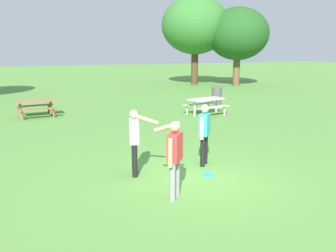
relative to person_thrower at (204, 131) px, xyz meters
name	(u,v)px	position (x,y,z in m)	size (l,w,h in m)	color
ground_plane	(193,179)	(-0.73, -0.85, -0.94)	(120.00, 120.00, 0.00)	#568E3D
person_thrower	(204,131)	(0.00, 0.00, 0.00)	(0.44, 0.47, 1.64)	black
person_catcher	(174,154)	(-1.56, -1.68, 0.02)	(0.49, 0.84, 1.64)	gray
person_bystander	(135,137)	(-1.93, -0.07, 0.02)	(0.65, 0.73, 1.64)	black
frisbee	(208,175)	(-0.26, -0.74, -0.93)	(0.29, 0.29, 0.03)	#2D9EDB
picnic_table_near	(206,103)	(3.44, 6.49, -0.38)	(1.97, 1.76, 0.77)	beige
picnic_table_far	(36,105)	(-4.02, 8.86, -0.38)	(1.87, 1.63, 0.77)	olive
trash_can_further_along	(217,95)	(5.51, 9.16, -0.46)	(0.59, 0.59, 0.96)	#515156
tree_far_right	(195,25)	(9.09, 19.44, 3.99)	(5.64, 5.64, 7.36)	#4C3823
tree_slender_mid	(238,34)	(11.94, 17.34, 3.27)	(5.00, 5.00, 6.36)	brown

